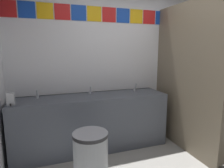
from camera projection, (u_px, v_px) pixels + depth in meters
name	position (u px, v px, depth m)	size (l,w,h in m)	color
wall_back	(128.00, 56.00, 3.35)	(3.86, 0.09, 2.82)	silver
vanity_counter	(92.00, 121.00, 2.98)	(2.29, 0.57, 0.83)	#4C515B
faucet_left	(37.00, 95.00, 2.74)	(0.04, 0.10, 0.14)	silver
faucet_center	(90.00, 91.00, 2.99)	(0.04, 0.10, 0.14)	silver
faucet_right	(135.00, 88.00, 3.23)	(0.04, 0.10, 0.14)	silver
soap_dispenser	(11.00, 99.00, 2.40)	(0.09, 0.09, 0.16)	#B7BABF
stall_divider	(206.00, 80.00, 2.71)	(0.92, 1.43, 2.20)	#726651
toilet	(197.00, 117.00, 3.56)	(0.39, 0.49, 0.74)	white
trash_bin	(91.00, 158.00, 2.20)	(0.40, 0.40, 0.61)	#999EA3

